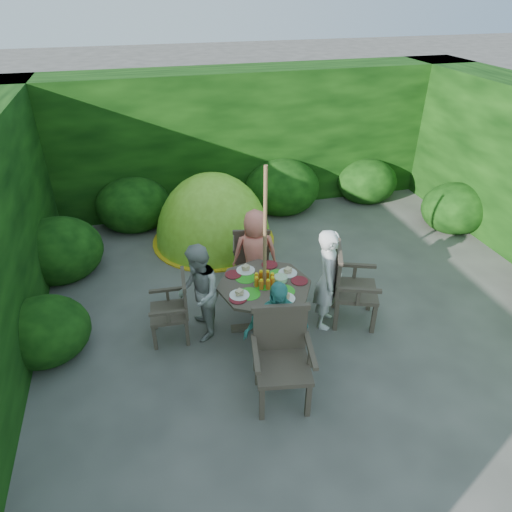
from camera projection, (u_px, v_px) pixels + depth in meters
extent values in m
plane|color=#484640|center=(314.00, 316.00, 6.10)|extent=(60.00, 60.00, 0.00)
cube|color=black|center=(243.00, 137.00, 8.74)|extent=(9.00, 1.00, 2.50)
cylinder|color=#3A3026|center=(264.00, 308.00, 5.74)|extent=(0.11, 0.11, 0.64)
cube|color=#3A3026|center=(264.00, 326.00, 5.89)|extent=(0.86, 0.19, 0.06)
cube|color=#3A3026|center=(264.00, 326.00, 5.89)|extent=(0.19, 0.86, 0.06)
cylinder|color=#3A3026|center=(264.00, 286.00, 5.56)|extent=(1.30, 1.30, 0.04)
cylinder|color=green|center=(249.00, 294.00, 5.38)|extent=(0.27, 0.27, 0.00)
cylinder|color=green|center=(284.00, 291.00, 5.43)|extent=(0.27, 0.27, 0.00)
cylinder|color=green|center=(246.00, 278.00, 5.67)|extent=(0.27, 0.27, 0.00)
cylinder|color=green|center=(279.00, 275.00, 5.72)|extent=(0.27, 0.27, 0.00)
cylinder|color=green|center=(264.00, 284.00, 5.55)|extent=(0.27, 0.27, 0.00)
cylinder|color=white|center=(288.00, 273.00, 5.75)|extent=(0.24, 0.24, 0.01)
cylinder|color=white|center=(246.00, 270.00, 5.80)|extent=(0.24, 0.24, 0.01)
cylinder|color=white|center=(239.00, 295.00, 5.35)|extent=(0.24, 0.24, 0.01)
cylinder|color=white|center=(285.00, 298.00, 5.29)|extent=(0.24, 0.24, 0.01)
cylinder|color=red|center=(299.00, 281.00, 5.60)|extent=(0.21, 0.21, 0.01)
cylinder|color=red|center=(270.00, 265.00, 5.91)|extent=(0.21, 0.21, 0.01)
cylinder|color=red|center=(233.00, 274.00, 5.72)|extent=(0.21, 0.21, 0.01)
cylinder|color=red|center=(238.00, 299.00, 5.29)|extent=(0.21, 0.21, 0.01)
cylinder|color=red|center=(282.00, 303.00, 5.21)|extent=(0.21, 0.21, 0.01)
cylinder|color=#61B847|center=(281.00, 279.00, 5.60)|extent=(0.17, 0.17, 0.06)
cylinder|color=brown|center=(265.00, 255.00, 5.33)|extent=(0.05, 0.05, 2.20)
cube|color=#3A3026|center=(355.00, 291.00, 5.81)|extent=(0.69, 0.71, 0.05)
cube|color=#3A3026|center=(374.00, 318.00, 5.72)|extent=(0.07, 0.07, 0.45)
cube|color=#3A3026|center=(370.00, 296.00, 6.11)|extent=(0.07, 0.07, 0.45)
cube|color=#3A3026|center=(336.00, 316.00, 5.76)|extent=(0.07, 0.07, 0.45)
cube|color=#3A3026|center=(335.00, 294.00, 6.16)|extent=(0.07, 0.07, 0.45)
cube|color=#3A3026|center=(337.00, 271.00, 5.69)|extent=(0.24, 0.53, 0.53)
cube|color=#3A3026|center=(359.00, 290.00, 5.47)|extent=(0.52, 0.24, 0.04)
cube|color=#3A3026|center=(356.00, 265.00, 5.94)|extent=(0.52, 0.24, 0.04)
cube|color=#3A3026|center=(169.00, 313.00, 5.56)|extent=(0.47, 0.49, 0.04)
cube|color=#3A3026|center=(154.00, 317.00, 5.80)|extent=(0.05, 0.05, 0.37)
cube|color=#3A3026|center=(155.00, 337.00, 5.47)|extent=(0.05, 0.05, 0.37)
cube|color=#3A3026|center=(185.00, 313.00, 5.86)|extent=(0.05, 0.05, 0.37)
cube|color=#3A3026|center=(187.00, 333.00, 5.53)|extent=(0.05, 0.05, 0.37)
cube|color=#3A3026|center=(185.00, 295.00, 5.47)|extent=(0.07, 0.46, 0.44)
cube|color=#3A3026|center=(167.00, 290.00, 5.66)|extent=(0.45, 0.07, 0.04)
cube|color=#3A3026|center=(168.00, 313.00, 5.28)|extent=(0.45, 0.07, 0.04)
cube|color=#3A3026|center=(251.00, 254.00, 6.69)|extent=(0.58, 0.56, 0.05)
cube|color=#3A3026|center=(265.00, 259.00, 6.98)|extent=(0.06, 0.06, 0.39)
cube|color=#3A3026|center=(238.00, 259.00, 6.97)|extent=(0.06, 0.06, 0.39)
cube|color=#3A3026|center=(266.00, 273.00, 6.63)|extent=(0.06, 0.06, 0.39)
cube|color=#3A3026|center=(238.00, 274.00, 6.62)|extent=(0.06, 0.06, 0.39)
cube|color=#3A3026|center=(252.00, 247.00, 6.37)|extent=(0.48, 0.15, 0.46)
cube|color=#3A3026|center=(268.00, 243.00, 6.60)|extent=(0.15, 0.46, 0.04)
cube|color=#3A3026|center=(235.00, 244.00, 6.59)|extent=(0.15, 0.46, 0.04)
cube|color=#3A3026|center=(283.00, 367.00, 4.67)|extent=(0.64, 0.62, 0.05)
cube|color=#3A3026|center=(262.00, 403.00, 4.58)|extent=(0.06, 0.06, 0.45)
cube|color=#3A3026|center=(308.00, 400.00, 4.61)|extent=(0.06, 0.06, 0.45)
cube|color=#3A3026|center=(258.00, 369.00, 4.98)|extent=(0.06, 0.06, 0.45)
cube|color=#3A3026|center=(300.00, 366.00, 5.01)|extent=(0.06, 0.06, 0.45)
cube|color=#3A3026|center=(280.00, 329.00, 4.74)|extent=(0.56, 0.14, 0.54)
cube|color=#3A3026|center=(256.00, 354.00, 4.54)|extent=(0.14, 0.54, 0.04)
cube|color=#3A3026|center=(311.00, 350.00, 4.58)|extent=(0.14, 0.54, 0.04)
imported|color=silver|center=(328.00, 279.00, 5.65)|extent=(0.51, 0.59, 1.36)
imported|color=#A1A39D|center=(199.00, 293.00, 5.48)|extent=(0.52, 0.64, 1.27)
imported|color=#FF7E69|center=(255.00, 254.00, 6.25)|extent=(0.68, 0.50, 1.28)
imported|color=teal|center=(276.00, 331.00, 4.91)|extent=(0.74, 0.33, 1.25)
ellipsoid|color=#7BB923|center=(214.00, 240.00, 7.88)|extent=(2.49, 2.49, 2.37)
ellipsoid|color=black|center=(235.00, 256.00, 7.41)|extent=(0.75, 0.56, 0.82)
cylinder|color=yellow|center=(214.00, 239.00, 7.87)|extent=(2.08, 2.08, 0.03)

